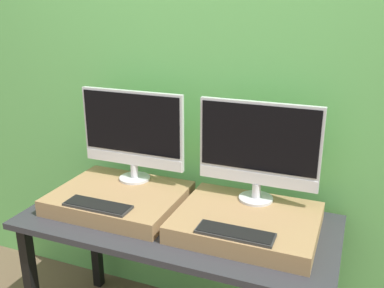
{
  "coord_description": "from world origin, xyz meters",
  "views": [
    {
      "loc": [
        0.72,
        -1.29,
        1.71
      ],
      "look_at": [
        0.0,
        0.52,
        1.05
      ],
      "focal_mm": 40.0,
      "sensor_mm": 36.0,
      "label": 1
    }
  ],
  "objects_px": {
    "monitor_left": "(132,132)",
    "keyboard_left": "(98,205)",
    "monitor_right": "(258,148)",
    "keyboard_right": "(235,233)"
  },
  "relations": [
    {
      "from": "monitor_left",
      "to": "keyboard_left",
      "type": "height_order",
      "value": "monitor_left"
    },
    {
      "from": "monitor_left",
      "to": "monitor_right",
      "type": "height_order",
      "value": "same"
    },
    {
      "from": "keyboard_right",
      "to": "keyboard_left",
      "type": "bearing_deg",
      "value": 180.0
    },
    {
      "from": "keyboard_left",
      "to": "keyboard_right",
      "type": "distance_m",
      "value": 0.65
    },
    {
      "from": "monitor_right",
      "to": "keyboard_right",
      "type": "distance_m",
      "value": 0.42
    },
    {
      "from": "monitor_right",
      "to": "keyboard_right",
      "type": "relative_size",
      "value": 1.76
    },
    {
      "from": "monitor_left",
      "to": "keyboard_right",
      "type": "distance_m",
      "value": 0.77
    },
    {
      "from": "keyboard_left",
      "to": "keyboard_right",
      "type": "bearing_deg",
      "value": 0.0
    },
    {
      "from": "keyboard_right",
      "to": "monitor_right",
      "type": "bearing_deg",
      "value": 90.0
    },
    {
      "from": "keyboard_left",
      "to": "monitor_right",
      "type": "distance_m",
      "value": 0.77
    }
  ]
}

